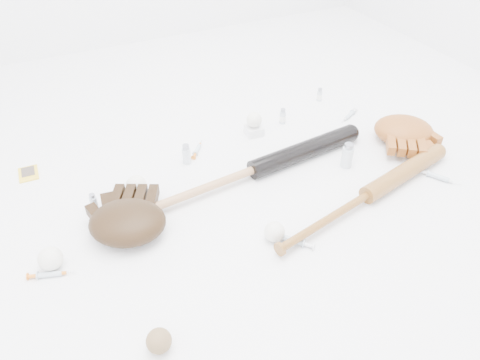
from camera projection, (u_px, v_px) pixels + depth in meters
name	position (u px, v px, depth m)	size (l,w,h in m)	color
bat_dark	(254.00, 169.00, 1.70)	(0.98, 0.07, 0.07)	black
bat_wood	(368.00, 195.00, 1.60)	(0.87, 0.06, 0.06)	brown
glove_dark	(127.00, 222.00, 1.46)	(0.29, 0.29, 0.10)	black
glove_tan	(404.00, 130.00, 1.88)	(0.28, 0.28, 0.10)	brown
trading_card	(28.00, 174.00, 1.74)	(0.07, 0.09, 0.01)	gold
pedestal	(254.00, 130.00, 1.94)	(0.07, 0.07, 0.04)	white
baseball_on_pedestal	(254.00, 120.00, 1.91)	(0.06, 0.06, 0.06)	white
baseball_left	(51.00, 259.00, 1.36)	(0.07, 0.07, 0.07)	white
baseball_upper	(136.00, 185.00, 1.63)	(0.07, 0.07, 0.07)	white
baseball_mid	(274.00, 232.00, 1.45)	(0.07, 0.07, 0.07)	white
baseball_aged	(159.00, 341.00, 1.16)	(0.06, 0.06, 0.06)	brown
syringe_0	(50.00, 274.00, 1.35)	(0.15, 0.03, 0.02)	#ADBCC6
syringe_1	(292.00, 240.00, 1.46)	(0.17, 0.03, 0.02)	#ADBCC6
syringe_2	(197.00, 149.00, 1.85)	(0.14, 0.02, 0.02)	#ADBCC6
syringe_3	(438.00, 177.00, 1.71)	(0.17, 0.03, 0.02)	#ADBCC6
syringe_4	(349.00, 115.00, 2.05)	(0.15, 0.03, 0.02)	#ADBCC6
vial_0	(283.00, 116.00, 2.00)	(0.03, 0.03, 0.07)	silver
vial_1	(320.00, 95.00, 2.16)	(0.02, 0.02, 0.06)	silver
vial_2	(186.00, 154.00, 1.77)	(0.03, 0.03, 0.08)	silver
vial_3	(347.00, 155.00, 1.75)	(0.04, 0.04, 0.10)	silver
vial_4	(93.00, 202.00, 1.57)	(0.02, 0.02, 0.06)	silver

